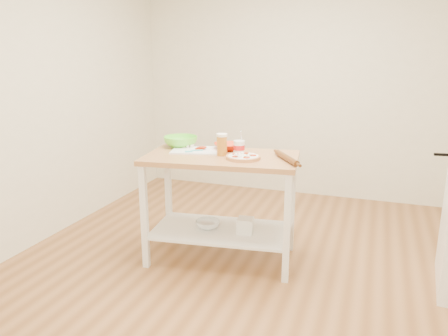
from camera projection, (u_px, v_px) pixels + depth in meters
name	position (u px, v px, depth m)	size (l,w,h in m)	color
room_shell	(250.00, 104.00, 3.10)	(4.04, 4.54, 2.74)	#986438
prep_island	(221.00, 185.00, 3.57)	(1.29, 0.81, 0.90)	#AF7947
pizza	(243.00, 157.00, 3.39)	(0.27, 0.27, 0.04)	tan
cutting_board	(196.00, 150.00, 3.68)	(0.46, 0.38, 0.04)	white
spatula	(193.00, 151.00, 3.60)	(0.13, 0.12, 0.01)	#47BDBF
knife	(182.00, 145.00, 3.81)	(0.27, 0.08, 0.01)	silver
orange_bowl	(228.00, 147.00, 3.71)	(0.23, 0.23, 0.06)	red
green_bowl	(181.00, 142.00, 3.83)	(0.29, 0.29, 0.09)	#6BE639
beer_pint	(222.00, 144.00, 3.50)	(0.09, 0.09, 0.18)	#B7701F
yogurt_tub	(239.00, 147.00, 3.55)	(0.09, 0.09, 0.20)	white
rolling_pin	(287.00, 158.00, 3.33)	(0.05, 0.05, 0.39)	brown
shelf_glass_bowl	(208.00, 224.00, 3.70)	(0.21, 0.21, 0.06)	silver
shelf_bin	(245.00, 225.00, 3.59)	(0.13, 0.13, 0.13)	white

